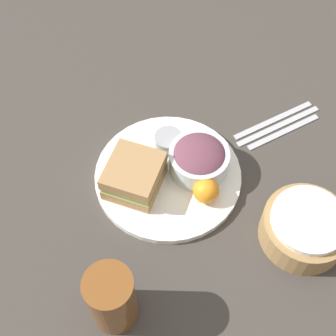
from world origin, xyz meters
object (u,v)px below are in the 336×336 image
(dressing_cup, at_px, (168,142))
(fork, at_px, (274,120))
(knife, at_px, (279,126))
(plate, at_px, (168,176))
(salad_bowl, at_px, (199,158))
(bread_basket, at_px, (305,228))
(drink_glass, at_px, (112,299))
(spoon, at_px, (284,132))
(sandwich, at_px, (134,176))

(dressing_cup, distance_m, fork, 0.24)
(dressing_cup, xyz_separation_m, knife, (-0.20, 0.13, -0.03))
(plate, bearing_deg, salad_bowl, 146.68)
(knife, bearing_deg, bread_basket, -116.95)
(drink_glass, height_order, fork, drink_glass)
(dressing_cup, distance_m, spoon, 0.25)
(spoon, bearing_deg, bread_basket, -118.93)
(sandwich, xyz_separation_m, salad_bowl, (-0.11, 0.06, -0.00))
(fork, bearing_deg, salad_bowl, -170.98)
(plate, height_order, drink_glass, drink_glass)
(plate, xyz_separation_m, salad_bowl, (-0.05, 0.03, 0.04))
(drink_glass, bearing_deg, plate, -155.96)
(salad_bowl, relative_size, bread_basket, 0.75)
(plate, distance_m, sandwich, 0.08)
(drink_glass, bearing_deg, bread_basket, 155.06)
(plate, bearing_deg, spoon, 156.99)
(fork, bearing_deg, drink_glass, -156.12)
(drink_glass, bearing_deg, salad_bowl, -165.38)
(plate, bearing_deg, drink_glass, 24.04)
(knife, bearing_deg, sandwich, 178.40)
(drink_glass, bearing_deg, knife, -177.13)
(spoon, bearing_deg, salad_bowl, 179.15)
(drink_glass, height_order, bread_basket, drink_glass)
(sandwich, height_order, dressing_cup, sandwich)
(knife, bearing_deg, drink_glass, -157.99)
(drink_glass, height_order, knife, drink_glass)
(sandwich, relative_size, bread_basket, 0.86)
(salad_bowl, bearing_deg, plate, -33.32)
(spoon, bearing_deg, fork, 90.00)
(sandwich, xyz_separation_m, knife, (-0.31, 0.12, -0.04))
(plate, bearing_deg, knife, 160.85)
(salad_bowl, bearing_deg, drink_glass, 14.62)
(knife, distance_m, spoon, 0.02)
(salad_bowl, relative_size, drink_glass, 0.85)
(sandwich, bearing_deg, plate, 152.93)
(plate, distance_m, knife, 0.27)
(salad_bowl, height_order, fork, salad_bowl)
(knife, xyz_separation_m, spoon, (0.01, 0.02, 0.00))
(drink_glass, xyz_separation_m, spoon, (-0.50, -0.01, -0.07))
(knife, bearing_deg, spoon, -90.00)
(dressing_cup, xyz_separation_m, bread_basket, (-0.02, 0.30, 0.00))
(knife, bearing_deg, plate, 180.00)
(bread_basket, bearing_deg, fork, -134.36)
(drink_glass, bearing_deg, dressing_cup, -152.68)
(drink_glass, xyz_separation_m, knife, (-0.50, -0.03, -0.07))
(salad_bowl, xyz_separation_m, knife, (-0.20, 0.05, -0.04))
(dressing_cup, bearing_deg, plate, 41.60)
(dressing_cup, bearing_deg, drink_glass, 27.32)
(sandwich, xyz_separation_m, drink_glass, (0.19, 0.14, 0.02))
(sandwich, bearing_deg, knife, 159.25)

